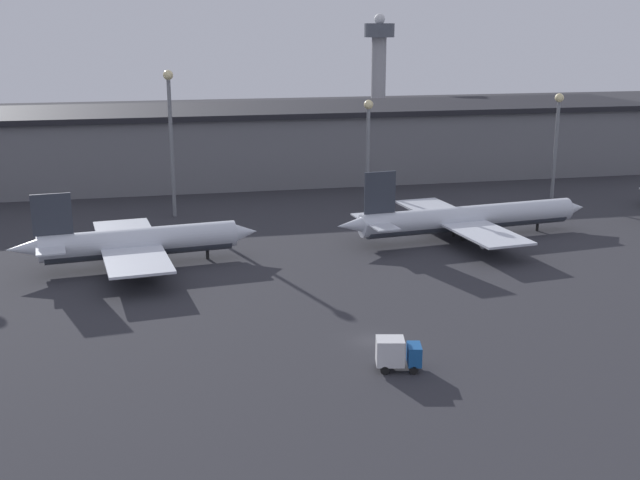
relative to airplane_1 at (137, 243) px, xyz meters
The scene contains 9 objects.
ground 44.25m from the airplane_1, 53.74° to the right, with size 600.00×600.00×0.00m, color #2D2D33.
terminal_building 70.08m from the airplane_1, 68.09° to the left, with size 186.60×31.63×16.40m.
airplane_1 is the anchor object (origin of this frame).
airplane_2 53.97m from the airplane_1, ahead, with size 46.33×34.47×12.22m.
service_vehicle_5 51.18m from the airplane_1, 58.80° to the right, with size 5.07×3.39×3.50m.
lamp_post_1 34.07m from the airplane_1, 77.84° to the left, with size 1.80×1.80×26.85m.
lamp_post_2 54.40m from the airplane_1, 34.95° to the left, with size 1.80×1.80×20.84m.
lamp_post_3 89.38m from the airplane_1, 20.18° to the left, with size 1.80×1.80×21.36m.
control_tower 140.02m from the airplane_1, 59.02° to the left, with size 9.00×9.00×37.50m.
Camera 1 is at (-23.61, -81.93, 35.13)m, focal length 45.00 mm.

